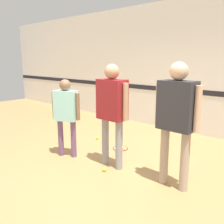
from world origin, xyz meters
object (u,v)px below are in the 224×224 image
Objects in this scene: person_student_right at (177,112)px; tennis_ball_near_instructor at (104,169)px; person_student_left at (66,110)px; racket_spare_on_floor at (120,148)px; tennis_ball_stray_left at (97,138)px; tennis_ball_by_spare_racket at (124,148)px; person_instructor at (112,105)px.

tennis_ball_near_instructor is at bearing 17.85° from person_student_right.
person_student_left reaches higher than tennis_ball_near_instructor.
racket_spare_on_floor is at bearing 38.17° from person_student_left.
tennis_ball_stray_left is at bearing 79.79° from person_student_left.
person_student_right is 2.66m from tennis_ball_stray_left.
person_instructor is at bearing -64.58° from tennis_ball_by_spare_racket.
tennis_ball_stray_left is at bearing 172.87° from tennis_ball_by_spare_racket.
tennis_ball_near_instructor is (0.97, -0.02, -0.86)m from person_student_left.
person_student_left is 1.41m from tennis_ball_by_spare_racket.
person_instructor is at bearing 5.29° from person_student_right.
tennis_ball_near_instructor and tennis_ball_by_spare_racket have the same top height.
tennis_ball_near_instructor is 1.05m from tennis_ball_by_spare_racket.
person_student_left is 2.07m from person_student_right.
tennis_ball_by_spare_racket is (-0.35, 0.73, -1.03)m from person_instructor.
person_instructor is 0.98× the size of person_student_right.
tennis_ball_near_instructor reaches higher than racket_spare_on_floor.
person_student_right is (1.11, 0.08, 0.03)m from person_instructor.
tennis_ball_near_instructor is at bearing -78.83° from person_instructor.
person_student_left is at bearing 9.59° from person_student_right.
person_student_left is at bearing -166.04° from person_instructor.
tennis_ball_near_instructor is 1.66m from tennis_ball_stray_left.
person_student_right is 26.61× the size of tennis_ball_stray_left.
person_instructor is 1.06m from tennis_ball_near_instructor.
person_student_right is 26.61× the size of tennis_ball_near_instructor.
person_student_right is at bearing -164.61° from racket_spare_on_floor.
tennis_ball_stray_left is at bearing 139.46° from tennis_ball_near_instructor.
person_student_right is at bearing 16.70° from tennis_ball_near_instructor.
person_instructor is 3.32× the size of racket_spare_on_floor.
person_student_right is 1.53m from tennis_ball_near_instructor.
person_student_left is (-0.93, -0.22, -0.17)m from person_instructor.
person_student_right is 2.01m from racket_spare_on_floor.
person_student_left is 21.78× the size of tennis_ball_stray_left.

